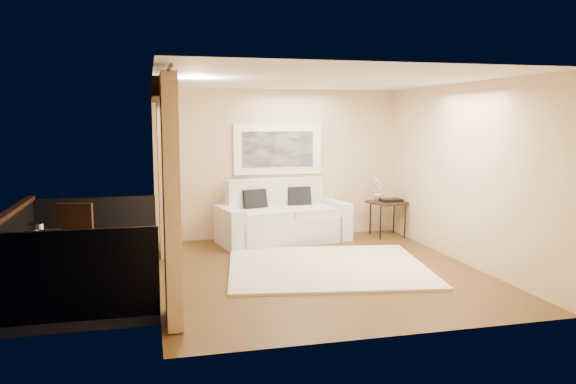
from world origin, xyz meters
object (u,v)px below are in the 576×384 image
object	(u,v)px
balcony_chair_far	(78,235)
balcony_chair_near	(43,263)
orchid	(378,188)
bistro_table	(47,248)
ice_bucket	(36,232)
side_table	(388,204)
sofa	(282,219)

from	to	relation	value
balcony_chair_far	balcony_chair_near	xyz separation A→B (m)	(-0.29, -0.91, -0.12)
orchid	balcony_chair_far	xyz separation A→B (m)	(-5.06, -1.85, -0.25)
bistro_table	balcony_chair_far	size ratio (longest dim) A/B	0.71
ice_bucket	balcony_chair_far	bearing A→B (deg)	62.02
orchid	side_table	bearing A→B (deg)	-46.17
balcony_chair_near	ice_bucket	xyz separation A→B (m)	(-0.09, 0.19, 0.33)
balcony_chair_far	balcony_chair_near	size ratio (longest dim) A/B	1.22
sofa	side_table	xyz separation A→B (m)	(1.99, -0.10, 0.21)
bistro_table	balcony_chair_far	xyz separation A→B (m)	(0.25, 0.83, -0.03)
orchid	balcony_chair_near	xyz separation A→B (m)	(-5.35, -2.76, -0.38)
balcony_chair_far	sofa	bearing A→B (deg)	-137.62
sofa	side_table	size ratio (longest dim) A/B	3.27
side_table	orchid	distance (m)	0.35
side_table	balcony_chair_far	world-z (taller)	balcony_chair_far
bistro_table	balcony_chair_far	distance (m)	0.86
bistro_table	balcony_chair_near	bearing A→B (deg)	-114.84
balcony_chair_far	ice_bucket	size ratio (longest dim) A/B	5.37
balcony_chair_near	ice_bucket	size ratio (longest dim) A/B	4.40
bistro_table	sofa	bearing A→B (deg)	37.25
orchid	balcony_chair_far	world-z (taller)	orchid
sofa	balcony_chair_far	xyz separation A→B (m)	(-3.21, -1.81, 0.24)
side_table	bistro_table	distance (m)	6.01
balcony_chair_far	balcony_chair_near	distance (m)	0.96
bistro_table	ice_bucket	xyz separation A→B (m)	(-0.13, 0.11, 0.18)
side_table	balcony_chair_far	distance (m)	5.47
bistro_table	orchid	bearing A→B (deg)	26.77
bistro_table	balcony_chair_near	world-z (taller)	balcony_chair_near
sofa	bistro_table	world-z (taller)	sofa
sofa	orchid	bearing A→B (deg)	-9.10
balcony_chair_far	bistro_table	bearing A→B (deg)	85.82
bistro_table	balcony_chair_near	distance (m)	0.18
side_table	balcony_chair_far	xyz separation A→B (m)	(-5.20, -1.71, 0.03)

